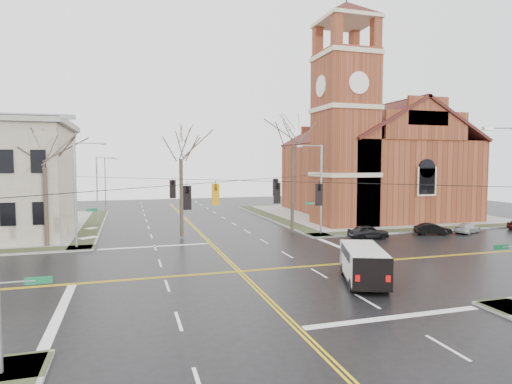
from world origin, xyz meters
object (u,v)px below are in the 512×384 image
object	(u,v)px
tree_nw_near	(181,154)
parked_car_b	(433,229)
streetlight_north_b	(106,180)
parked_car_c	(467,228)
church	(367,155)
tree_nw_far	(44,162)
signal_pole_nw	(77,191)
cargo_van	(363,261)
signal_pole_ne	(320,187)
tree_ne	(293,141)
streetlight_north_a	(98,186)
parked_car_a	(368,232)
signal_pole_sw	(0,235)

from	to	relation	value
tree_nw_near	parked_car_b	bearing A→B (deg)	-12.32
streetlight_north_b	parked_car_c	bearing A→B (deg)	-46.46
church	streetlight_north_b	distance (m)	42.53
parked_car_c	tree_nw_far	xyz separation A→B (m)	(-40.92, 4.32, 6.93)
signal_pole_nw	cargo_van	world-z (taller)	signal_pole_nw
signal_pole_ne	tree_ne	world-z (taller)	tree_ne
streetlight_north_a	parked_car_c	bearing A→B (deg)	-27.48
tree_nw_far	tree_ne	bearing A→B (deg)	1.57
streetlight_north_a	parked_car_a	xyz separation A→B (m)	(25.80, -19.48, -3.79)
signal_pole_ne	parked_car_a	distance (m)	6.46
signal_pole_sw	tree_nw_far	xyz separation A→B (m)	(-2.68, 24.28, 2.51)
tree_ne	signal_pole_nw	bearing A→B (deg)	-174.65
cargo_van	parked_car_b	world-z (taller)	cargo_van
church	parked_car_a	size ratio (longest dim) A/B	6.93
signal_pole_ne	church	bearing A→B (deg)	44.66
signal_pole_nw	tree_nw_near	bearing A→B (deg)	15.56
signal_pole_ne	parked_car_b	world-z (taller)	signal_pole_ne
parked_car_a	tree_nw_near	xyz separation A→B (m)	(-17.34, 5.52, 7.55)
church	tree_nw_far	world-z (taller)	church
signal_pole_ne	cargo_van	distance (m)	17.17
signal_pole_ne	parked_car_a	bearing A→B (deg)	-37.93
parked_car_a	tree_nw_near	bearing A→B (deg)	78.64
streetlight_north_b	parked_car_c	distance (m)	54.69
signal_pole_nw	streetlight_north_b	bearing A→B (deg)	88.95
signal_pole_ne	parked_car_b	xyz separation A→B (m)	(11.36, -2.89, -4.36)
signal_pole_nw	cargo_van	bearing A→B (deg)	-41.80
cargo_van	parked_car_b	distance (m)	20.75
signal_pole_sw	tree_nw_far	distance (m)	24.56
signal_pole_sw	parked_car_b	bearing A→B (deg)	30.60
church	tree_ne	xyz separation A→B (m)	(-15.61, -11.37, 1.16)
signal_pole_nw	signal_pole_sw	distance (m)	23.00
church	signal_pole_sw	world-z (taller)	church
signal_pole_sw	tree_ne	distance (m)	32.58
parked_car_c	tree_nw_far	bearing A→B (deg)	61.57
signal_pole_sw	parked_car_b	distance (m)	39.75
church	streetlight_north_b	world-z (taller)	church
signal_pole_ne	signal_pole_sw	xyz separation A→B (m)	(-22.64, -23.00, 0.00)
signal_pole_nw	tree_ne	bearing A→B (deg)	5.35
signal_pole_ne	streetlight_north_a	bearing A→B (deg)	143.10
signal_pole_sw	signal_pole_nw	bearing A→B (deg)	90.00
parked_car_a	tree_nw_far	size ratio (longest dim) A/B	0.39
church	tree_ne	bearing A→B (deg)	-143.94
signal_pole_sw	streetlight_north_b	distance (m)	59.51
streetlight_north_a	tree_nw_far	size ratio (longest dim) A/B	0.78
signal_pole_ne	parked_car_c	size ratio (longest dim) A/B	2.48
parked_car_b	tree_nw_far	bearing A→B (deg)	100.23
signal_pole_sw	streetlight_north_b	size ratio (longest dim) A/B	1.12
signal_pole_ne	tree_nw_far	world-z (taller)	tree_nw_far
streetlight_north_b	parked_car_b	size ratio (longest dim) A/B	2.23
church	signal_pole_sw	distance (m)	51.29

